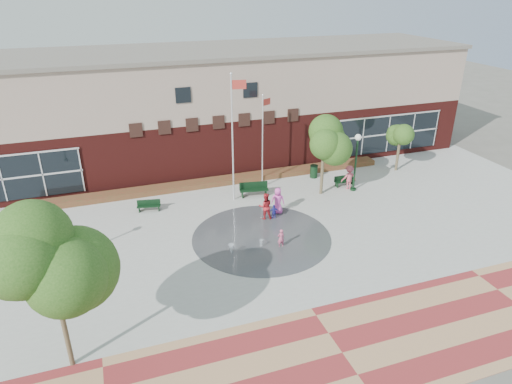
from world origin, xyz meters
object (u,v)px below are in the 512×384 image
object	(u,v)px
bench_left	(149,208)
child_splash	(281,238)
flagpole_right	(263,134)
tree_big_left	(48,254)
flagpole_left	(233,133)
trash_can	(314,171)

from	to	relation	value
bench_left	child_splash	distance (m)	9.79
flagpole_right	tree_big_left	world-z (taller)	tree_big_left
tree_big_left	child_splash	size ratio (longest dim) A/B	6.30
flagpole_left	trash_can	bearing A→B (deg)	23.94
flagpole_left	flagpole_right	world-z (taller)	flagpole_left
flagpole_right	trash_can	bearing A→B (deg)	-32.72
flagpole_left	flagpole_right	xyz separation A→B (m)	(2.98, 2.37, -1.16)
trash_can	tree_big_left	size ratio (longest dim) A/B	0.14
tree_big_left	child_splash	world-z (taller)	tree_big_left
flagpole_right	tree_big_left	xyz separation A→B (m)	(-13.59, -14.84, 1.46)
flagpole_right	child_splash	xyz separation A→B (m)	(-2.24, -9.29, -3.22)
flagpole_right	bench_left	size ratio (longest dim) A/B	4.26
flagpole_right	bench_left	world-z (taller)	flagpole_right
flagpole_left	child_splash	bearing A→B (deg)	-74.36
flagpole_left	tree_big_left	bearing A→B (deg)	-120.80
trash_can	child_splash	distance (m)	10.77
tree_big_left	flagpole_left	bearing A→B (deg)	49.61
flagpole_left	child_splash	world-z (taller)	flagpole_left
flagpole_left	bench_left	size ratio (longest dim) A/B	5.57
bench_left	child_splash	size ratio (longest dim) A/B	1.37
flagpole_right	child_splash	distance (m)	10.09
flagpole_right	tree_big_left	size ratio (longest dim) A/B	0.92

